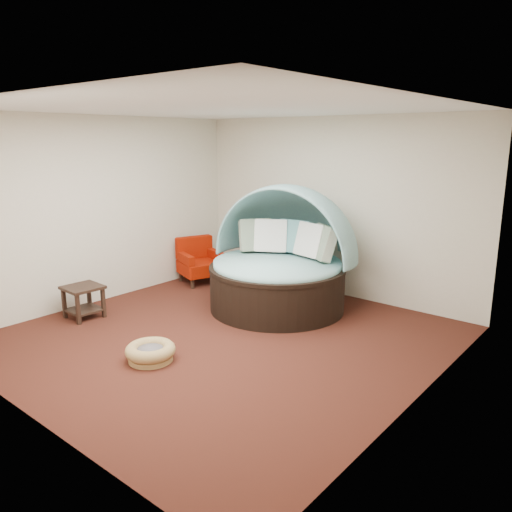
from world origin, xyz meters
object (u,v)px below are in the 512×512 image
Objects in this scene: pet_basket at (151,352)px; red_armchair at (199,262)px; canopy_daybed at (281,251)px; side_table at (83,297)px.

red_armchair is at bearing 125.97° from pet_basket.
pet_basket is (-0.00, -2.45, -0.74)m from canopy_daybed.
canopy_daybed reaches higher than pet_basket.
side_table is (0.05, -2.29, -0.06)m from red_armchair.
canopy_daybed is 2.88m from side_table.
side_table is (-1.83, 0.30, 0.19)m from pet_basket.
pet_basket is at bearing -33.38° from red_armchair.
pet_basket is 0.75× the size of red_armchair.
side_table is at bearing 170.74° from pet_basket.
side_table is at bearing -68.18° from red_armchair.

